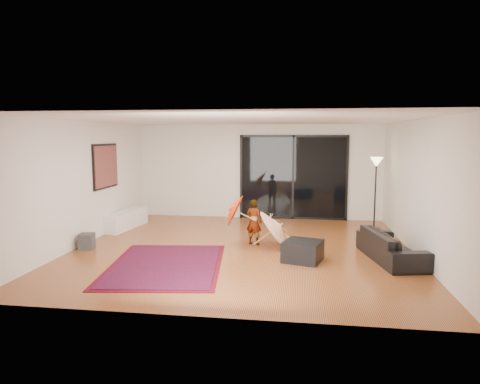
% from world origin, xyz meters
% --- Properties ---
extents(floor, '(7.00, 7.00, 0.00)m').
position_xyz_m(floor, '(0.00, 0.00, 0.00)').
color(floor, '#A55A2D').
rests_on(floor, ground).
extents(ceiling, '(7.00, 7.00, 0.00)m').
position_xyz_m(ceiling, '(0.00, 0.00, 2.70)').
color(ceiling, white).
rests_on(ceiling, wall_back).
extents(wall_back, '(7.00, 0.00, 7.00)m').
position_xyz_m(wall_back, '(0.00, 3.50, 1.35)').
color(wall_back, silver).
rests_on(wall_back, floor).
extents(wall_front, '(7.00, 0.00, 7.00)m').
position_xyz_m(wall_front, '(0.00, -3.50, 1.35)').
color(wall_front, silver).
rests_on(wall_front, floor).
extents(wall_left, '(0.00, 7.00, 7.00)m').
position_xyz_m(wall_left, '(-3.50, 0.00, 1.35)').
color(wall_left, silver).
rests_on(wall_left, floor).
extents(wall_right, '(0.00, 7.00, 7.00)m').
position_xyz_m(wall_right, '(3.50, 0.00, 1.35)').
color(wall_right, silver).
rests_on(wall_right, floor).
extents(sliding_door, '(3.06, 0.07, 2.40)m').
position_xyz_m(sliding_door, '(1.00, 3.47, 1.20)').
color(sliding_door, black).
rests_on(sliding_door, wall_back).
extents(painting, '(0.04, 1.28, 1.08)m').
position_xyz_m(painting, '(-3.46, 1.00, 1.65)').
color(painting, black).
rests_on(painting, wall_left).
extents(media_console, '(0.60, 1.64, 0.45)m').
position_xyz_m(media_console, '(-3.25, 1.58, 0.22)').
color(media_console, white).
rests_on(media_console, floor).
extents(speaker, '(0.34, 0.34, 0.33)m').
position_xyz_m(speaker, '(-3.25, -0.49, 0.17)').
color(speaker, '#424244').
rests_on(speaker, floor).
extents(persian_rug, '(2.35, 3.05, 0.02)m').
position_xyz_m(persian_rug, '(-1.24, -1.37, 0.01)').
color(persian_rug, '#4F0615').
rests_on(persian_rug, floor).
extents(sofa, '(1.10, 2.00, 0.55)m').
position_xyz_m(sofa, '(2.95, -0.44, 0.28)').
color(sofa, black).
rests_on(sofa, floor).
extents(ottoman, '(0.84, 0.84, 0.39)m').
position_xyz_m(ottoman, '(1.27, -0.73, 0.19)').
color(ottoman, black).
rests_on(ottoman, floor).
extents(floor_lamp, '(0.32, 0.32, 1.84)m').
position_xyz_m(floor_lamp, '(3.10, 2.39, 1.45)').
color(floor_lamp, black).
rests_on(floor_lamp, floor).
extents(child, '(0.43, 0.35, 1.00)m').
position_xyz_m(child, '(0.21, 0.39, 0.50)').
color(child, '#999999').
rests_on(child, floor).
extents(parasol_orange, '(0.47, 0.75, 0.83)m').
position_xyz_m(parasol_orange, '(-0.34, 0.34, 0.73)').
color(parasol_orange, red).
rests_on(parasol_orange, child).
extents(parasol_white, '(0.73, 0.95, 0.98)m').
position_xyz_m(parasol_white, '(0.81, 0.24, 0.50)').
color(parasol_white, silver).
rests_on(parasol_white, floor).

